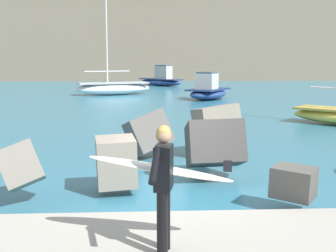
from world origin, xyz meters
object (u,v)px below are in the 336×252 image
Objects in this scene: boat_near_right at (113,88)px; boat_far_left at (161,80)px; surfer_with_board at (162,177)px; boat_near_centre at (208,91)px.

boat_near_right is 12.63m from boat_far_left.
boat_near_right reaches higher than boat_far_left.
surfer_with_board is 26.03m from boat_near_centre.
boat_far_left is (1.52, 41.94, -0.61)m from surfer_with_board.
boat_near_right is at bearing -109.98° from boat_far_left.
boat_near_centre is (4.28, 25.67, -0.67)m from surfer_with_board.
boat_near_right reaches higher than surfer_with_board.
boat_far_left reaches higher than surfer_with_board.
surfer_with_board is at bearing -99.46° from boat_near_centre.
boat_near_right is at bearing 95.31° from surfer_with_board.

